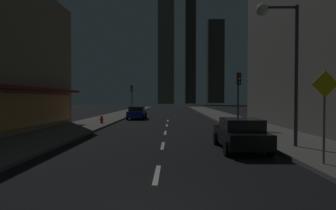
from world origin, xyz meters
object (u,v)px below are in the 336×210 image
(street_lamp_right, at_px, (279,40))
(pedestrian_crossing_sign, at_px, (324,109))
(traffic_light_far_left, at_px, (132,93))
(fire_hydrant_far_left, at_px, (102,120))
(traffic_light_near_right, at_px, (239,88))
(car_parked_near, at_px, (240,134))
(car_parked_far, at_px, (137,113))

(street_lamp_right, distance_m, pedestrian_crossing_sign, 4.62)
(traffic_light_far_left, relative_size, street_lamp_right, 0.64)
(fire_hydrant_far_left, distance_m, traffic_light_near_right, 12.32)
(car_parked_near, xyz_separation_m, fire_hydrant_far_left, (-9.50, 12.06, -0.29))
(fire_hydrant_far_left, bearing_deg, car_parked_far, 71.76)
(car_parked_near, bearing_deg, fire_hydrant_far_left, 128.22)
(traffic_light_near_right, relative_size, pedestrian_crossing_sign, 1.33)
(traffic_light_near_right, bearing_deg, traffic_light_far_left, 119.29)
(car_parked_near, height_order, fire_hydrant_far_left, car_parked_near)
(pedestrian_crossing_sign, bearing_deg, car_parked_far, 112.38)
(traffic_light_far_left, height_order, pedestrian_crossing_sign, traffic_light_far_left)
(car_parked_far, xyz_separation_m, traffic_light_near_right, (9.10, -10.76, 2.45))
(car_parked_near, xyz_separation_m, car_parked_far, (-7.20, 19.04, 0.00))
(car_parked_near, xyz_separation_m, traffic_light_far_left, (-9.10, 27.89, 2.45))
(car_parked_far, bearing_deg, fire_hydrant_far_left, -108.24)
(car_parked_far, distance_m, pedestrian_crossing_sign, 24.19)
(street_lamp_right, bearing_deg, pedestrian_crossing_sign, -86.37)
(car_parked_near, relative_size, traffic_light_far_left, 1.01)
(fire_hydrant_far_left, xyz_separation_m, pedestrian_crossing_sign, (11.50, -15.36, 1.56))
(car_parked_far, relative_size, street_lamp_right, 0.64)
(car_parked_near, height_order, traffic_light_far_left, traffic_light_far_left)
(car_parked_near, bearing_deg, traffic_light_far_left, 108.07)
(pedestrian_crossing_sign, bearing_deg, traffic_light_near_right, 90.49)
(car_parked_far, distance_m, traffic_light_far_left, 9.38)
(car_parked_far, xyz_separation_m, pedestrian_crossing_sign, (9.20, -22.34, 1.28))
(traffic_light_far_left, bearing_deg, street_lamp_right, -68.57)
(fire_hydrant_far_left, relative_size, street_lamp_right, 0.10)
(fire_hydrant_far_left, bearing_deg, car_parked_near, -51.78)
(traffic_light_near_right, xyz_separation_m, street_lamp_right, (-0.12, -8.11, 1.87))
(car_parked_near, bearing_deg, traffic_light_near_right, 77.08)
(car_parked_near, relative_size, traffic_light_near_right, 1.01)
(fire_hydrant_far_left, distance_m, pedestrian_crossing_sign, 19.25)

